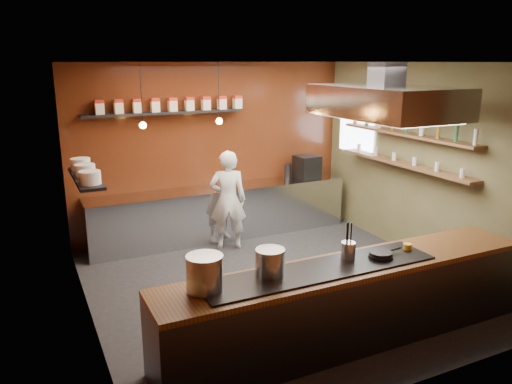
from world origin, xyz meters
TOP-DOWN VIEW (x-y plane):
  - floor at (0.00, 0.00)m, footprint 5.00×5.00m
  - back_wall at (0.00, 2.50)m, footprint 5.00×0.00m
  - left_wall at (-2.50, 0.00)m, footprint 0.00×5.00m
  - right_wall at (2.50, 0.00)m, footprint 0.00×5.00m
  - ceiling at (0.00, 0.00)m, footprint 5.00×5.00m
  - window_pane at (2.45, 1.70)m, footprint 0.00×1.00m
  - prep_counter at (0.00, 2.17)m, footprint 4.60×0.65m
  - pass_counter at (-0.00, -1.60)m, footprint 4.40×0.72m
  - tin_shelf at (-0.90, 2.36)m, footprint 2.60×0.26m
  - plate_shelf at (-2.34, 1.00)m, footprint 0.30×1.40m
  - bottle_shelf_upper at (2.34, 0.30)m, footprint 0.26×2.80m
  - bottle_shelf_lower at (2.34, 0.30)m, footprint 0.26×2.80m
  - extractor_hood at (1.30, -0.40)m, footprint 1.20×2.00m
  - pendant_left at (-1.40, 1.70)m, footprint 0.10×0.10m
  - pendant_right at (-0.20, 1.70)m, footprint 0.10×0.10m
  - storage_tins at (-0.75, 2.36)m, footprint 2.43×0.13m
  - plate_stacks at (-2.34, 1.00)m, footprint 0.26×1.16m
  - bottles at (2.34, 0.30)m, footprint 0.06×2.66m
  - wine_glasses at (2.34, 0.30)m, footprint 0.07×2.37m
  - stockpot_large at (-1.64, -1.54)m, footprint 0.43×0.43m
  - stockpot_small at (-0.95, -1.52)m, footprint 0.35×0.35m
  - utensil_crock at (-0.01, -1.53)m, footprint 0.17×0.17m
  - frying_pan at (0.36, -1.63)m, footprint 0.44×0.27m
  - butter_jar at (0.78, -1.57)m, footprint 0.13×0.13m
  - espresso_machine at (1.73, 2.19)m, footprint 0.44×0.42m
  - chef at (-0.10, 1.63)m, footprint 0.70×0.58m

SIDE VIEW (x-z plane):
  - floor at x=0.00m, z-range 0.00..0.00m
  - prep_counter at x=0.00m, z-range 0.00..0.90m
  - pass_counter at x=0.00m, z-range 0.00..0.94m
  - chef at x=-0.10m, z-range 0.00..1.64m
  - butter_jar at x=0.78m, z-range 0.92..1.01m
  - frying_pan at x=0.36m, z-range 0.94..1.01m
  - utensil_crock at x=-0.01m, z-range 0.94..1.14m
  - stockpot_small at x=-0.95m, z-range 0.94..1.22m
  - espresso_machine at x=1.73m, z-range 0.90..1.31m
  - stockpot_large at x=-1.64m, z-range 0.94..1.28m
  - bottle_shelf_lower at x=2.34m, z-range 1.43..1.47m
  - back_wall at x=0.00m, z-range -1.00..4.00m
  - left_wall at x=-2.50m, z-range -1.00..4.00m
  - right_wall at x=2.50m, z-range -1.00..4.00m
  - wine_glasses at x=2.34m, z-range 1.47..1.60m
  - plate_shelf at x=-2.34m, z-range 1.53..1.57m
  - plate_stacks at x=-2.34m, z-range 1.57..1.73m
  - window_pane at x=2.45m, z-range 1.40..2.40m
  - bottle_shelf_upper at x=2.34m, z-range 1.90..1.94m
  - bottles at x=2.34m, z-range 1.94..2.18m
  - pendant_left at x=-1.40m, z-range 1.68..2.63m
  - pendant_right at x=-0.20m, z-range 1.68..2.63m
  - tin_shelf at x=-0.90m, z-range 2.18..2.22m
  - storage_tins at x=-0.75m, z-range 2.22..2.44m
  - extractor_hood at x=1.30m, z-range 2.15..2.87m
  - ceiling at x=0.00m, z-range 3.00..3.00m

